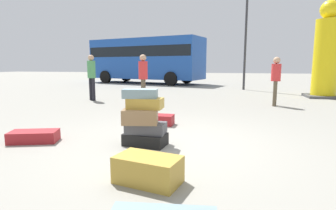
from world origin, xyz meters
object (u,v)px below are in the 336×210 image
Objects in this scene: person_passerby_in_red at (276,77)px; suitcase_tower at (144,120)px; person_bearded_onlooker at (143,75)px; person_tourist_with_camera at (92,73)px; yellow_dummy_statue at (326,55)px; suitcase_maroon_left_side at (34,136)px; lamp_post at (247,11)px; parked_bus at (146,58)px; suitcase_maroon_foreground_far at (161,120)px; suitcase_tan_foreground_near at (148,170)px.

suitcase_tower is at bearing -20.99° from person_passerby_in_red.
person_passerby_in_red reaches higher than suitcase_tower.
person_bearded_onlooker is 1.05× the size of person_passerby_in_red.
person_tourist_with_camera is 9.35m from yellow_dummy_statue.
lamp_post is (3.95, 11.19, 4.00)m from suitcase_maroon_left_side.
suitcase_tower is 15.39m from parked_bus.
person_bearded_onlooker is 0.27× the size of lamp_post.
lamp_post is at bearing -13.80° from parked_bus.
parked_bus is at bearing -171.68° from person_bearded_onlooker.
suitcase_maroon_foreground_far reaches higher than suitcase_maroon_left_side.
person_tourist_with_camera is 6.52m from person_passerby_in_red.
person_bearded_onlooker is 0.98× the size of person_tourist_with_camera.
person_bearded_onlooker is at bearing 108.78° from suitcase_tower.
lamp_post reaches higher than person_tourist_with_camera.
parked_bus reaches higher than suitcase_maroon_foreground_far.
yellow_dummy_statue is (8.80, 3.08, 0.70)m from person_tourist_with_camera.
person_passerby_in_red is (2.79, 5.17, 0.52)m from suitcase_tower.
suitcase_maroon_left_side is at bearing -109.42° from lamp_post.
suitcase_tower is 0.11× the size of parked_bus.
suitcase_tan_foreground_near reaches higher than suitcase_maroon_foreground_far.
yellow_dummy_statue is at bearing 52.28° from person_tourist_with_camera.
suitcase_tan_foreground_near is 7.70m from person_tourist_with_camera.
suitcase_maroon_left_side is 15.21m from parked_bus.
person_passerby_in_red is 0.18× the size of parked_bus.
person_bearded_onlooker is (-1.46, 4.29, 0.57)m from suitcase_tower.
suitcase_maroon_foreground_far is 0.06× the size of parked_bus.
person_tourist_with_camera is 0.27× the size of lamp_post.
yellow_dummy_statue is (5.07, 8.07, 1.29)m from suitcase_tower.
suitcase_maroon_foreground_far is 0.74× the size of suitcase_tan_foreground_near.
person_tourist_with_camera is (-3.73, 4.99, 0.59)m from suitcase_tower.
person_bearded_onlooker reaches higher than suitcase_tower.
person_tourist_with_camera is (-1.79, 5.27, 0.92)m from suitcase_maroon_left_side.
person_bearded_onlooker is at bearing 15.97° from person_tourist_with_camera.
suitcase_maroon_left_side is 4.69m from person_bearded_onlooker.
person_passerby_in_red is at bearing 50.89° from suitcase_maroon_foreground_far.
parked_bus is (-1.02, 9.58, 0.81)m from person_tourist_with_camera.
lamp_post is (2.01, 10.91, 3.67)m from suitcase_tower.
lamp_post is at bearing 94.47° from suitcase_tan_foreground_near.
person_tourist_with_camera is (-2.27, 0.69, 0.02)m from person_bearded_onlooker.
person_tourist_with_camera is at bearing -134.11° from lamp_post.
lamp_post is at bearing 78.87° from person_tourist_with_camera.
suitcase_tan_foreground_near is (0.63, -2.94, 0.04)m from suitcase_maroon_foreground_far.
suitcase_tower is 1.74× the size of suitcase_maroon_foreground_far.
person_bearded_onlooker is at bearing 65.07° from suitcase_maroon_left_side.
person_bearded_onlooker is 8.09m from lamp_post.
parked_bus is at bearing 146.53° from yellow_dummy_statue.
yellow_dummy_statue is at bearing 57.86° from suitcase_tower.
person_tourist_with_camera is at bearing -81.05° from person_passerby_in_red.
lamp_post is (6.76, -3.66, 2.27)m from parked_bus.
lamp_post is (-0.78, 5.74, 3.15)m from person_passerby_in_red.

